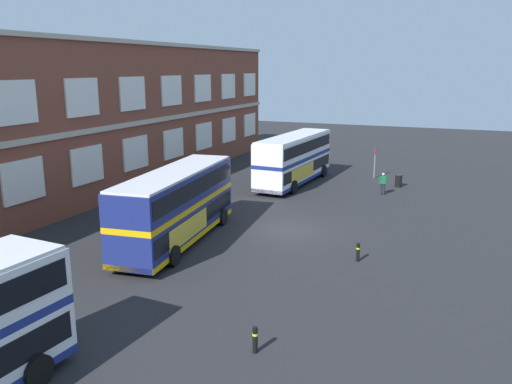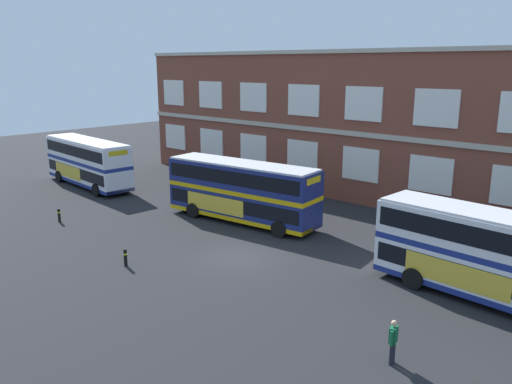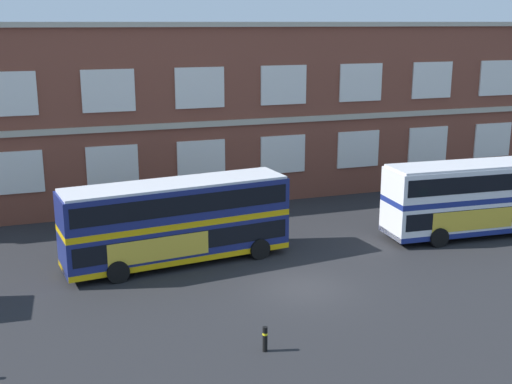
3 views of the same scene
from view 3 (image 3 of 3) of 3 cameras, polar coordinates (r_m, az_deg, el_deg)
ground_plane at (r=31.40m, az=2.57°, el=-6.93°), size 120.00×120.00×0.00m
brick_terminal_building at (r=45.30m, az=-2.74°, el=7.06°), size 54.64×8.19×11.48m
double_decker_middle at (r=32.07m, az=-6.88°, el=-2.49°), size 11.22×3.85×4.07m
double_decker_far at (r=38.20m, az=18.99°, el=-0.41°), size 11.12×3.29×4.07m
safety_bollard_east at (r=24.10m, az=0.79°, el=-12.60°), size 0.19×0.19×0.95m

